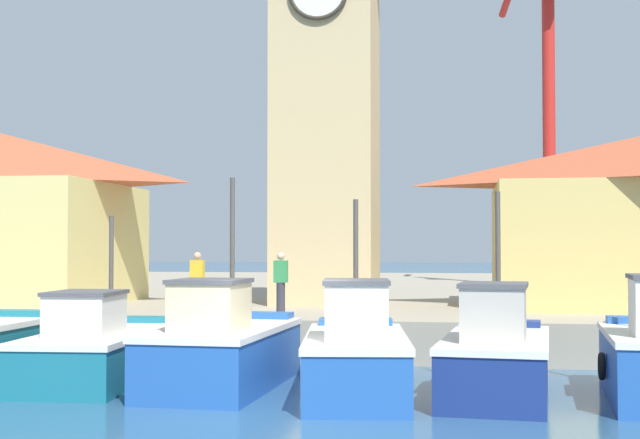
# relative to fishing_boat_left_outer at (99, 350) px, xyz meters

# --- Properties ---
(ground_plane) EXTENTS (300.00, 300.00, 0.00)m
(ground_plane) POSITION_rel_fishing_boat_left_outer_xyz_m (4.27, -2.79, -0.66)
(ground_plane) COLOR #2D567A
(quay_wharf) EXTENTS (120.00, 40.00, 1.03)m
(quay_wharf) POSITION_rel_fishing_boat_left_outer_xyz_m (4.27, 23.35, -0.14)
(quay_wharf) COLOR #9E937F
(quay_wharf) RESTS_ON ground
(fishing_boat_left_outer) EXTENTS (2.40, 5.38, 3.46)m
(fishing_boat_left_outer) POSITION_rel_fishing_boat_left_outer_xyz_m (0.00, 0.00, 0.00)
(fishing_boat_left_outer) COLOR #196B7F
(fishing_boat_left_outer) RESTS_ON ground
(fishing_boat_left_inner) EXTENTS (2.33, 4.93, 4.21)m
(fishing_boat_left_inner) POSITION_rel_fishing_boat_left_outer_xyz_m (2.74, -0.45, 0.10)
(fishing_boat_left_inner) COLOR #2356A8
(fishing_boat_left_inner) RESTS_ON ground
(fishing_boat_mid_left) EXTENTS (2.44, 5.08, 3.71)m
(fishing_boat_mid_left) POSITION_rel_fishing_boat_left_outer_xyz_m (5.46, -0.98, 0.09)
(fishing_boat_mid_left) COLOR #2356A8
(fishing_boat_mid_left) RESTS_ON ground
(fishing_boat_center) EXTENTS (2.36, 5.05, 3.86)m
(fishing_boat_center) POSITION_rel_fishing_boat_left_outer_xyz_m (8.06, -0.57, 0.07)
(fishing_boat_center) COLOR navy
(fishing_boat_center) RESTS_ON ground
(clock_tower) EXTENTS (3.56, 3.56, 15.72)m
(clock_tower) POSITION_rel_fishing_boat_left_outer_xyz_m (3.32, 9.65, 7.86)
(clock_tower) COLOR tan
(clock_tower) RESTS_ON quay_wharf
(port_crane_far) EXTENTS (2.86, 8.71, 18.01)m
(port_crane_far) POSITION_rel_fishing_boat_left_outer_xyz_m (11.30, 22.94, 6.79)
(port_crane_far) COLOR maroon
(port_crane_far) RESTS_ON quay_wharf
(dock_worker_near_tower) EXTENTS (0.34, 0.22, 1.62)m
(dock_worker_near_tower) POSITION_rel_fishing_boat_left_outer_xyz_m (2.90, 4.62, 1.22)
(dock_worker_near_tower) COLOR #33333D
(dock_worker_near_tower) RESTS_ON quay_wharf
(dock_worker_along_quay) EXTENTS (0.34, 0.22, 1.62)m
(dock_worker_along_quay) POSITION_rel_fishing_boat_left_outer_xyz_m (0.65, 4.81, 1.22)
(dock_worker_along_quay) COLOR #33333D
(dock_worker_along_quay) RESTS_ON quay_wharf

